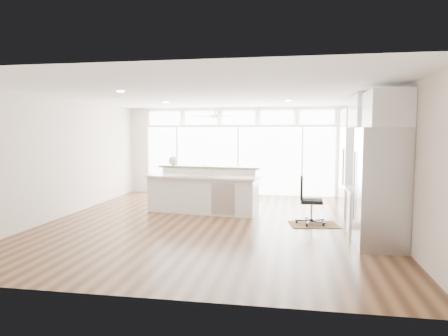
# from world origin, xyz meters

# --- Properties ---
(floor) EXTENTS (7.00, 8.00, 0.02)m
(floor) POSITION_xyz_m (0.00, 0.00, -0.01)
(floor) COLOR #402513
(floor) RESTS_ON ground
(ceiling) EXTENTS (7.00, 8.00, 0.02)m
(ceiling) POSITION_xyz_m (0.00, 0.00, 2.70)
(ceiling) COLOR white
(ceiling) RESTS_ON wall_back
(wall_back) EXTENTS (7.00, 0.04, 2.70)m
(wall_back) POSITION_xyz_m (0.00, 4.00, 1.35)
(wall_back) COLOR beige
(wall_back) RESTS_ON floor
(wall_front) EXTENTS (7.00, 0.04, 2.70)m
(wall_front) POSITION_xyz_m (0.00, -4.00, 1.35)
(wall_front) COLOR beige
(wall_front) RESTS_ON floor
(wall_left) EXTENTS (0.04, 8.00, 2.70)m
(wall_left) POSITION_xyz_m (-3.50, 0.00, 1.35)
(wall_left) COLOR beige
(wall_left) RESTS_ON floor
(wall_right) EXTENTS (0.04, 8.00, 2.70)m
(wall_right) POSITION_xyz_m (3.50, 0.00, 1.35)
(wall_right) COLOR beige
(wall_right) RESTS_ON floor
(glass_wall) EXTENTS (5.80, 0.06, 2.08)m
(glass_wall) POSITION_xyz_m (0.00, 3.94, 1.05)
(glass_wall) COLOR white
(glass_wall) RESTS_ON wall_back
(transom_row) EXTENTS (5.90, 0.06, 0.40)m
(transom_row) POSITION_xyz_m (0.00, 3.94, 2.38)
(transom_row) COLOR white
(transom_row) RESTS_ON wall_back
(desk_window) EXTENTS (0.04, 0.85, 0.85)m
(desk_window) POSITION_xyz_m (3.46, 0.30, 1.55)
(desk_window) COLOR white
(desk_window) RESTS_ON wall_right
(ceiling_fan) EXTENTS (1.16, 1.16, 0.32)m
(ceiling_fan) POSITION_xyz_m (-0.50, 2.80, 2.48)
(ceiling_fan) COLOR white
(ceiling_fan) RESTS_ON ceiling
(recessed_lights) EXTENTS (3.40, 3.00, 0.02)m
(recessed_lights) POSITION_xyz_m (0.00, 0.20, 2.68)
(recessed_lights) COLOR white
(recessed_lights) RESTS_ON ceiling
(oven_cabinet) EXTENTS (0.64, 1.20, 2.50)m
(oven_cabinet) POSITION_xyz_m (3.17, 1.80, 1.25)
(oven_cabinet) COLOR white
(oven_cabinet) RESTS_ON floor
(desk_nook) EXTENTS (0.72, 1.30, 0.76)m
(desk_nook) POSITION_xyz_m (3.13, 0.30, 0.38)
(desk_nook) COLOR white
(desk_nook) RESTS_ON floor
(upper_cabinets) EXTENTS (0.64, 1.30, 0.64)m
(upper_cabinets) POSITION_xyz_m (3.17, 0.30, 2.35)
(upper_cabinets) COLOR white
(upper_cabinets) RESTS_ON wall_right
(refrigerator) EXTENTS (0.76, 0.90, 2.00)m
(refrigerator) POSITION_xyz_m (3.11, -1.35, 1.00)
(refrigerator) COLOR #B4B5B9
(refrigerator) RESTS_ON floor
(fridge_cabinet) EXTENTS (0.64, 0.90, 0.60)m
(fridge_cabinet) POSITION_xyz_m (3.17, -1.35, 2.30)
(fridge_cabinet) COLOR white
(fridge_cabinet) RESTS_ON wall_right
(framed_photos) EXTENTS (0.06, 0.22, 0.80)m
(framed_photos) POSITION_xyz_m (3.46, 0.92, 1.40)
(framed_photos) COLOR black
(framed_photos) RESTS_ON wall_right
(kitchen_island) EXTENTS (2.85, 1.39, 1.09)m
(kitchen_island) POSITION_xyz_m (-0.46, 1.01, 0.54)
(kitchen_island) COLOR white
(kitchen_island) RESTS_ON floor
(rug) EXTENTS (1.09, 0.87, 0.01)m
(rug) POSITION_xyz_m (2.11, 0.12, 0.01)
(rug) COLOR #3D2813
(rug) RESTS_ON floor
(office_chair) EXTENTS (0.52, 0.48, 0.99)m
(office_chair) POSITION_xyz_m (2.06, 0.19, 0.50)
(office_chair) COLOR black
(office_chair) RESTS_ON floor
(fishbowl) EXTENTS (0.30, 0.30, 0.24)m
(fishbowl) POSITION_xyz_m (-1.35, 1.54, 1.21)
(fishbowl) COLOR white
(fishbowl) RESTS_ON kitchen_island
(monitor) EXTENTS (0.10, 0.43, 0.36)m
(monitor) POSITION_xyz_m (3.05, 0.30, 0.94)
(monitor) COLOR black
(monitor) RESTS_ON desk_nook
(keyboard) EXTENTS (0.15, 0.34, 0.02)m
(keyboard) POSITION_xyz_m (2.88, 0.30, 0.77)
(keyboard) COLOR white
(keyboard) RESTS_ON desk_nook
(potted_plant) EXTENTS (0.31, 0.34, 0.26)m
(potted_plant) POSITION_xyz_m (3.17, 1.80, 2.63)
(potted_plant) COLOR #285E29
(potted_plant) RESTS_ON oven_cabinet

